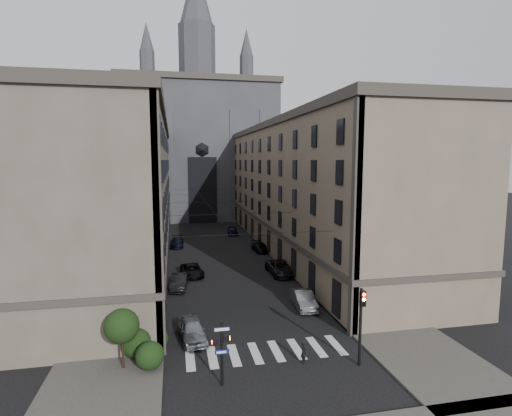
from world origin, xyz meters
TOP-DOWN VIEW (x-y plane):
  - ground at (0.00, 0.00)m, footprint 260.00×260.00m
  - sidewalk_left at (-10.50, 36.00)m, footprint 7.00×80.00m
  - sidewalk_right at (10.50, 36.00)m, footprint 7.00×80.00m
  - zebra_crossing at (0.00, 5.00)m, footprint 11.00×3.20m
  - building_left at (-13.44, 36.00)m, footprint 13.60×60.60m
  - building_right at (13.44, 36.00)m, footprint 13.60×60.60m
  - gothic_tower at (0.00, 74.96)m, footprint 35.00×23.00m
  - pedestrian_signal_left at (-3.51, 1.50)m, footprint 1.02×0.38m
  - traffic_light_right at (5.60, 1.92)m, footprint 0.34×0.50m
  - shrub_cluster at (-8.72, 5.01)m, footprint 3.90×4.40m
  - tram_wires at (0.00, 35.63)m, footprint 14.00×60.00m
  - car_left_near at (-4.95, 8.00)m, footprint 2.35×4.71m
  - car_left_midnear at (-5.73, 20.27)m, footprint 2.11×4.74m
  - car_left_midfar at (-4.20, 24.71)m, footprint 2.81×5.12m
  - car_left_far at (-5.72, 41.08)m, footprint 2.18×4.95m
  - car_right_near at (5.29, 12.56)m, footprint 1.98×4.77m
  - car_right_midnear at (6.07, 23.21)m, footprint 2.81×5.83m
  - car_right_midfar at (6.20, 35.21)m, footprint 2.22×4.72m
  - car_right_far at (4.20, 49.37)m, footprint 2.17×4.54m
  - pedestrian at (2.12, 3.00)m, footprint 0.44×0.61m

SIDE VIEW (x-z plane):
  - ground at x=0.00m, z-range 0.00..0.00m
  - zebra_crossing at x=0.00m, z-range 0.00..0.01m
  - sidewalk_left at x=-10.50m, z-range 0.00..0.15m
  - sidewalk_right at x=10.50m, z-range 0.00..0.15m
  - car_right_midfar at x=6.20m, z-range 0.00..1.33m
  - car_left_midfar at x=-4.20m, z-range 0.00..1.36m
  - car_left_far at x=-5.72m, z-range 0.00..1.41m
  - car_right_far at x=4.20m, z-range 0.00..1.50m
  - car_left_midnear at x=-5.73m, z-range 0.00..1.51m
  - car_right_near at x=5.29m, z-range 0.00..1.53m
  - car_left_near at x=-4.95m, z-range 0.00..1.54m
  - pedestrian at x=2.12m, z-range 0.00..1.58m
  - car_right_midnear at x=6.07m, z-range 0.00..1.60m
  - shrub_cluster at x=-8.72m, z-range -0.15..3.75m
  - pedestrian_signal_left at x=-3.51m, z-range 0.32..4.32m
  - traffic_light_right at x=5.60m, z-range 0.69..5.89m
  - tram_wires at x=0.00m, z-range 7.03..7.46m
  - building_left at x=-13.44m, z-range -0.08..18.77m
  - building_right at x=13.44m, z-range -0.08..18.77m
  - gothic_tower at x=0.00m, z-range -11.20..46.80m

